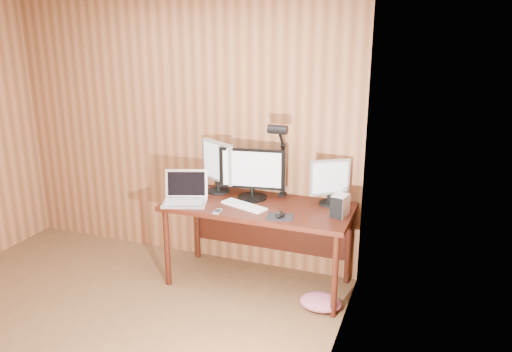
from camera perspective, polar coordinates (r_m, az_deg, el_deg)
The scene contains 14 objects.
room_shell at distance 3.27m, azimuth -25.70°, elevation -2.09°, with size 4.00×4.00×4.00m.
desk at distance 4.36m, azimuth 0.56°, elevation -4.48°, with size 1.60×0.70×0.75m.
monitor_center at distance 4.33m, azimuth -0.43°, elevation 0.37°, with size 0.58×0.25×0.45m.
monitor_left at distance 4.51m, azimuth -4.39°, elevation 1.26°, with size 0.38×0.25×0.47m.
monitor_right at distance 4.24m, azimuth 8.42°, elevation -0.56°, with size 0.31×0.22×0.40m.
laptop at distance 4.35m, azimuth -8.06°, elevation -2.11°, with size 0.44×0.39×0.27m.
keyboard at distance 4.21m, azimuth -1.38°, elevation -3.39°, with size 0.43×0.26×0.02m.
mousepad at distance 3.99m, azimuth 2.76°, elevation -4.70°, with size 0.21×0.17×0.00m, color black.
mouse at distance 3.98m, azimuth 2.76°, elevation -4.41°, with size 0.07×0.11×0.04m, color black.
hard_drive at distance 4.04m, azimuth 9.57°, elevation -3.36°, with size 0.14×0.18×0.18m.
phone at distance 4.10m, azimuth -4.40°, elevation -4.05°, with size 0.06×0.11×0.01m.
speaker at distance 4.17m, azimuth 10.11°, elevation -3.22°, with size 0.05×0.05×0.11m, color black.
desk_lamp at distance 4.27m, azimuth 2.77°, elevation 3.00°, with size 0.16×0.24×0.72m.
fabric_pile at distance 4.22m, azimuth 7.39°, elevation -14.11°, with size 0.34×0.28×0.11m, color #B3566E, non-canonical shape.
Camera 1 is at (2.29, -2.12, 2.23)m, focal length 35.00 mm.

